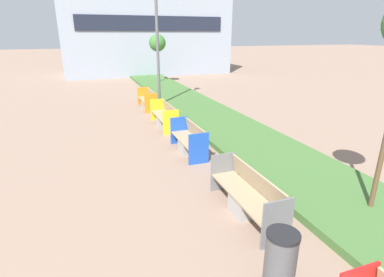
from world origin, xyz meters
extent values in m
cube|color=#426B33|center=(3.20, 12.00, 0.09)|extent=(2.80, 120.00, 0.18)
cube|color=#939EAD|center=(4.00, 32.71, 4.05)|extent=(14.89, 6.22, 8.10)
cube|color=#1E2333|center=(4.00, 29.54, 4.46)|extent=(12.51, 0.08, 1.20)
cube|color=#9E9B96|center=(0.90, 7.85, 0.21)|extent=(0.52, 0.60, 0.42)
cube|color=tan|center=(0.90, 7.85, 0.44)|extent=(0.58, 2.19, 0.05)
cube|color=tan|center=(1.17, 7.85, 0.70)|extent=(0.14, 2.10, 0.48)
cube|color=slate|center=(0.90, 6.74, 0.47)|extent=(0.62, 0.04, 0.94)
cube|color=slate|center=(0.90, 8.97, 0.47)|extent=(0.62, 0.04, 0.94)
cube|color=#9E9B96|center=(0.90, 11.53, 0.21)|extent=(0.52, 0.60, 0.42)
cube|color=tan|center=(0.90, 11.53, 0.44)|extent=(0.58, 1.85, 0.05)
cube|color=tan|center=(1.17, 11.53, 0.70)|extent=(0.14, 1.77, 0.48)
cube|color=blue|center=(0.90, 10.59, 0.47)|extent=(0.62, 0.04, 0.94)
cube|color=blue|center=(0.90, 12.48, 0.47)|extent=(0.62, 0.04, 0.94)
cube|color=#9E9B96|center=(0.90, 14.58, 0.21)|extent=(0.52, 0.60, 0.42)
cube|color=tan|center=(0.90, 14.58, 0.44)|extent=(0.58, 2.11, 0.05)
cube|color=tan|center=(1.17, 14.58, 0.70)|extent=(0.14, 2.02, 0.48)
cube|color=yellow|center=(0.90, 13.51, 0.47)|extent=(0.62, 0.04, 0.94)
cube|color=yellow|center=(0.90, 15.66, 0.47)|extent=(0.62, 0.04, 0.94)
cube|color=#9E9B96|center=(0.90, 17.94, 0.21)|extent=(0.52, 0.60, 0.42)
cube|color=tan|center=(0.90, 17.94, 0.44)|extent=(0.58, 1.84, 0.05)
cube|color=tan|center=(1.17, 17.94, 0.70)|extent=(0.14, 1.76, 0.48)
cube|color=orange|center=(0.90, 17.00, 0.47)|extent=(0.62, 0.04, 0.94)
cube|color=orange|center=(0.90, 18.88, 0.47)|extent=(0.62, 0.04, 0.94)
cylinder|color=#4C4F51|center=(0.37, 5.91, 0.47)|extent=(0.46, 0.46, 0.94)
cylinder|color=black|center=(0.37, 5.91, 0.96)|extent=(0.48, 0.48, 0.05)
cylinder|color=#56595B|center=(1.55, 17.93, 3.45)|extent=(0.14, 0.14, 6.89)
cylinder|color=brown|center=(3.41, 25.69, 1.32)|extent=(0.10, 0.10, 2.65)
sphere|color=#38702D|center=(3.41, 25.69, 2.99)|extent=(1.23, 1.23, 1.23)
camera|label=1|loc=(-2.02, 3.05, 3.62)|focal=28.00mm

